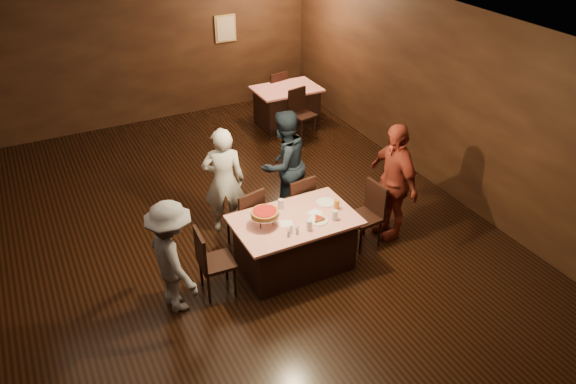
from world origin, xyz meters
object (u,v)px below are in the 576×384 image
Objects in this scene: chair_end_left at (217,261)px; diner_navy_hoodie at (284,164)px; glass_front_right at (335,215)px; diner_white_jacket at (224,181)px; pizza_stand at (265,213)px; chair_far_left at (244,217)px; glass_back at (281,204)px; chair_back_near at (303,114)px; glass_front_left at (309,225)px; diner_red_shirt at (393,181)px; plate_empty at (325,202)px; back_table at (287,106)px; chair_far_right at (295,203)px; main_table at (295,243)px; diner_grey_knit at (173,258)px; chair_end_right at (364,216)px; glass_amber at (337,205)px; chair_back_far at (274,92)px.

chair_end_left is 0.56× the size of diner_navy_hoodie.
diner_navy_hoodie is 12.08× the size of glass_front_right.
diner_white_jacket is 1.19m from pizza_stand.
chair_far_left is 0.60m from diner_white_jacket.
chair_end_left is 6.79× the size of glass_back.
glass_front_left is at bearing -129.00° from chair_back_near.
plate_empty is at bearing -92.80° from diner_red_shirt.
back_table is at bearing 70.56° from glass_front_right.
back_table is at bearing 66.37° from glass_front_left.
chair_far_right is (-1.63, -3.47, 0.09)m from back_table.
chair_back_near reaches higher than main_table.
diner_grey_knit reaches higher than main_table.
chair_back_near is 0.63× the size of diner_grey_knit.
chair_end_right is at bearing 140.84° from chair_far_left.
glass_amber reaches higher than plate_empty.
chair_end_right is at bearing -80.76° from diner_red_shirt.
glass_amber is (-1.43, -4.27, 0.46)m from back_table.
diner_white_jacket is 11.81× the size of glass_back.
chair_far_left is 1.03m from chair_end_left.
glass_front_right is at bearing -104.73° from diner_grey_knit.
chair_end_left is 1.00× the size of chair_end_right.
main_table is 11.43× the size of glass_front_right.
diner_white_jacket is 1.10× the size of diner_grey_knit.
diner_white_jacket is 0.94× the size of diner_red_shirt.
diner_grey_knit is at bearing -168.09° from glass_back.
chair_end_right is 0.63× the size of diner_grey_knit.
diner_red_shirt reaches higher than chair_end_right.
chair_back_far is at bearing 176.71° from diner_red_shirt.
main_table is 0.85m from chair_far_right.
chair_back_far is at bearing -106.37° from diner_white_jacket.
chair_back_far is 6.79× the size of glass_front_right.
pizza_stand reaches higher than chair_end_right.
chair_far_left and chair_end_left have the same top height.
diner_red_shirt reaches higher than main_table.
chair_back_near is (1.63, 2.77, 0.00)m from chair_far_right.
diner_navy_hoodie is 12.08× the size of glass_back.
plate_empty is at bearing -81.53° from chair_end_left.
chair_far_left and chair_back_far have the same top height.
main_table is 0.91× the size of diner_red_shirt.
diner_white_jacket is (-2.52, -3.59, 0.35)m from chair_back_far.
plate_empty is (1.05, -1.08, -0.05)m from diner_white_jacket.
chair_far_left is at bearing 118.07° from main_table.
glass_back is (-0.45, -0.45, 0.37)m from chair_far_right.
glass_front_right and glass_amber have the same top height.
diner_navy_hoodie is at bearing 54.06° from pizza_stand.
chair_far_right is at bearing 58.28° from chair_back_far.
glass_amber is at bearing -75.96° from plate_empty.
diner_grey_knit is (-1.25, -0.79, 0.27)m from chair_far_left.
chair_far_right is at bearing -77.89° from diner_grey_knit.
chair_far_right is 1.68m from chair_end_left.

